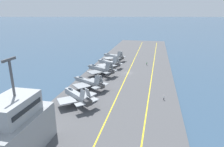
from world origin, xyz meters
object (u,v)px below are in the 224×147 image
Objects in this scene: parked_jet_fourth at (108,63)px; island_tower at (16,130)px; parked_jet_fifth at (113,56)px; crew_white_vest at (164,97)px; crew_green_vest at (147,64)px; parked_jet_nearest at (76,96)px; parked_jet_third at (100,69)px; parked_jet_second at (88,82)px.

island_tower is (-68.06, 3.25, 2.91)m from parked_jet_fourth.
parked_jet_fourth reaches higher than parked_jet_fifth.
crew_white_vest is 44.19m from crew_green_vest.
island_tower reaches higher than parked_jet_fourth.
parked_jet_fourth is (44.10, 0.01, -0.38)m from parked_jet_nearest.
parked_jet_fifth is 8.58× the size of crew_green_vest.
parked_jet_nearest is 30.65m from parked_jet_third.
parked_jet_nearest is 0.96× the size of parked_jet_fourth.
crew_green_vest is at bearing -43.32° from parked_jet_third.
parked_jet_fifth is 83.32m from island_tower.
parked_jet_nearest is 8.01× the size of crew_white_vest.
parked_jet_fifth is 8.31× the size of crew_white_vest.
parked_jet_third reaches higher than parked_jet_nearest.
parked_jet_third is 8.88× the size of crew_white_vest.
parked_jet_fourth is (30.28, -0.77, 0.03)m from parked_jet_second.
crew_green_vest is 79.51m from island_tower.
parked_jet_third is at bearing -2.59° from island_tower.
parked_jet_fifth is at bearing 28.66° from crew_white_vest.
parked_jet_third is 1.06× the size of parked_jet_fourth.
parked_jet_third is at bearing 176.69° from parked_jet_fourth.
island_tower is at bearing 177.27° from parked_jet_fourth.
parked_jet_nearest is at bearing -179.99° from parked_jet_fourth.
parked_jet_nearest is 28.49m from crew_white_vest.
crew_white_vest is 1.03× the size of crew_green_vest.
island_tower is (-32.54, 30.36, 4.32)m from crew_white_vest.
island_tower reaches higher than parked_jet_nearest.
island_tower reaches higher than parked_jet_third.
island_tower is (-83.23, 2.66, 2.75)m from parked_jet_fifth.
parked_jet_fourth is 44.70m from crew_white_vest.
parked_jet_nearest is at bearing -179.42° from parked_jet_fifth.
parked_jet_second is (13.82, 0.78, -0.41)m from parked_jet_nearest.
parked_jet_third is 35.60m from crew_white_vest.
island_tower is (-23.95, 3.25, 2.53)m from parked_jet_nearest.
parked_jet_nearest reaches higher than parked_jet_fourth.
parked_jet_fourth is 1.01× the size of parked_jet_fifth.
parked_jet_fourth is 15.18m from parked_jet_fifth.
parked_jet_second is 1.00× the size of parked_jet_third.
parked_jet_nearest is 55.67m from crew_green_vest.
parked_jet_fourth is (13.46, -0.78, -0.38)m from parked_jet_third.
parked_jet_third is 29.58m from crew_green_vest.
crew_white_vest is 0.09× the size of island_tower.
parked_jet_third reaches higher than crew_white_vest.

